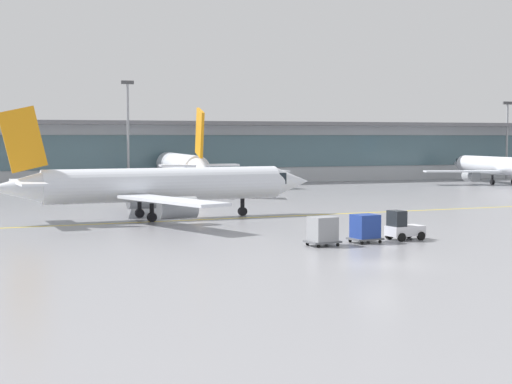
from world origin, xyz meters
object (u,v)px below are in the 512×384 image
at_px(cargo_dolly_lead, 365,227).
at_px(apron_light_mast_1, 128,129).
at_px(gate_airplane_2, 499,166).
at_px(cargo_dolly_trailing, 323,230).
at_px(gate_airplane_1, 181,167).
at_px(taxiing_regional_jet, 160,186).
at_px(baggage_tug, 403,227).
at_px(apron_light_mast_2, 507,136).

distance_m(cargo_dolly_lead, apron_light_mast_1, 66.76).
height_order(gate_airplane_2, apron_light_mast_1, apron_light_mast_1).
relative_size(cargo_dolly_trailing, apron_light_mast_1, 0.15).
distance_m(gate_airplane_1, taxiing_regional_jet, 38.40).
xyz_separation_m(gate_airplane_1, apron_light_mast_1, (-5.42, 9.08, 5.07)).
xyz_separation_m(gate_airplane_1, cargo_dolly_trailing, (-5.53, -57.65, -2.17)).
bearing_deg(gate_airplane_1, apron_light_mast_1, 35.54).
xyz_separation_m(gate_airplane_1, taxiing_regional_jet, (-11.56, -36.62, -0.28)).
bearing_deg(cargo_dolly_trailing, cargo_dolly_lead, 0.00).
xyz_separation_m(taxiing_regional_jet, baggage_tug, (12.61, -20.16, -2.05)).
distance_m(gate_airplane_2, apron_light_mast_2, 17.48).
height_order(gate_airplane_1, cargo_dolly_trailing, gate_airplane_1).
xyz_separation_m(gate_airplane_2, baggage_tug, (-48.62, -54.78, -1.83)).
bearing_deg(baggage_tug, apron_light_mast_1, 88.01).
bearing_deg(gate_airplane_2, baggage_tug, 142.18).
relative_size(taxiing_regional_jet, apron_light_mast_1, 1.95).
relative_size(gate_airplane_1, taxiing_regional_jet, 1.10).
bearing_deg(baggage_tug, taxiing_regional_jet, 114.43).
relative_size(taxiing_regional_jet, cargo_dolly_trailing, 12.91).
bearing_deg(cargo_dolly_trailing, apron_light_mast_2, 38.30).
bearing_deg(cargo_dolly_lead, baggage_tug, -0.00).
bearing_deg(apron_light_mast_2, gate_airplane_2, -130.99).
relative_size(cargo_dolly_lead, cargo_dolly_trailing, 1.00).
height_order(baggage_tug, cargo_dolly_trailing, baggage_tug).
xyz_separation_m(gate_airplane_2, taxiing_regional_jet, (-61.23, -34.62, 0.22)).
distance_m(gate_airplane_1, cargo_dolly_trailing, 57.96).
xyz_separation_m(taxiing_regional_jet, apron_light_mast_1, (6.14, 45.70, 5.36)).
bearing_deg(apron_light_mast_1, gate_airplane_2, -11.37).
distance_m(gate_airplane_1, baggage_tug, 56.83).
height_order(gate_airplane_1, apron_light_mast_1, apron_light_mast_1).
bearing_deg(cargo_dolly_trailing, gate_airplane_1, 76.92).
xyz_separation_m(cargo_dolly_trailing, apron_light_mast_1, (0.11, 66.74, 7.24)).
xyz_separation_m(gate_airplane_2, cargo_dolly_trailing, (-55.20, -55.66, -1.67)).
relative_size(gate_airplane_1, apron_light_mast_2, 2.45).
height_order(gate_airplane_1, cargo_dolly_lead, gate_airplane_1).
xyz_separation_m(gate_airplane_2, apron_light_mast_2, (11.07, 12.73, 4.59)).
bearing_deg(baggage_tug, cargo_dolly_trailing, 180.00).
bearing_deg(taxiing_regional_jet, cargo_dolly_lead, -68.53).
height_order(gate_airplane_1, baggage_tug, gate_airplane_1).
relative_size(gate_airplane_1, apron_light_mast_1, 2.13).
bearing_deg(gate_airplane_2, cargo_dolly_lead, 140.59).
distance_m(taxiing_regional_jet, cargo_dolly_lead, 22.72).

